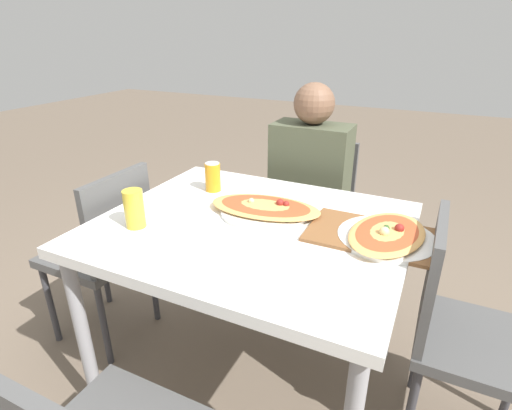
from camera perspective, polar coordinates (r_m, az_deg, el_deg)
ground_plane at (r=1.92m, az=-0.54°, el=-23.62°), size 14.00×14.00×0.00m
dining_table at (r=1.49m, az=-0.64°, el=-5.32°), size 1.09×0.92×0.77m
chair_far_seated at (r=2.23m, az=8.20°, el=-0.64°), size 0.40×0.40×0.87m
chair_side_left at (r=1.97m, az=-20.71°, el=-5.62°), size 0.40×0.40×0.87m
chair_side_right at (r=1.56m, az=27.18°, el=-15.14°), size 0.40×0.40×0.87m
person_seated at (r=2.06m, az=7.56°, el=3.26°), size 0.38×0.24×1.19m
pizza_main at (r=1.52m, az=1.32°, el=-0.46°), size 0.45×0.34×0.05m
soda_can at (r=1.73m, az=-6.19°, el=4.01°), size 0.07×0.07×0.12m
drink_glass at (r=1.46m, az=-17.00°, el=-0.52°), size 0.07×0.07×0.14m
serving_tray at (r=1.41m, az=15.81°, el=-4.09°), size 0.40×0.27×0.01m
pizza_second at (r=1.40m, az=18.20°, el=-4.09°), size 0.32×0.39×0.06m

